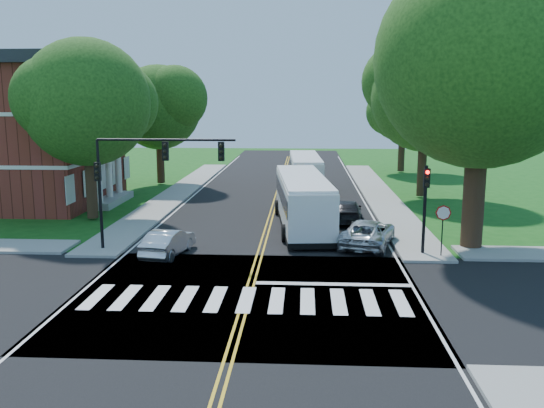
# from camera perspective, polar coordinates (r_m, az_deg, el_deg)

# --- Properties ---
(ground) EXTENTS (140.00, 140.00, 0.00)m
(ground) POSITION_cam_1_polar(r_m,az_deg,el_deg) (23.35, -2.44, -9.05)
(ground) COLOR #134E14
(ground) RESTS_ON ground
(road) EXTENTS (14.00, 96.00, 0.01)m
(road) POSITION_cam_1_polar(r_m,az_deg,el_deg) (40.71, 0.07, -0.61)
(road) COLOR black
(road) RESTS_ON ground
(cross_road) EXTENTS (60.00, 12.00, 0.01)m
(cross_road) POSITION_cam_1_polar(r_m,az_deg,el_deg) (23.34, -2.44, -9.03)
(cross_road) COLOR black
(cross_road) RESTS_ON ground
(center_line) EXTENTS (0.36, 70.00, 0.01)m
(center_line) POSITION_cam_1_polar(r_m,az_deg,el_deg) (44.64, 0.36, 0.38)
(center_line) COLOR gold
(center_line) RESTS_ON road
(edge_line_w) EXTENTS (0.12, 70.00, 0.01)m
(edge_line_w) POSITION_cam_1_polar(r_m,az_deg,el_deg) (45.49, -8.22, 0.46)
(edge_line_w) COLOR silver
(edge_line_w) RESTS_ON road
(edge_line_e) EXTENTS (0.12, 70.00, 0.01)m
(edge_line_e) POSITION_cam_1_polar(r_m,az_deg,el_deg) (44.82, 9.08, 0.28)
(edge_line_e) COLOR silver
(edge_line_e) RESTS_ON road
(crosswalk) EXTENTS (12.60, 3.00, 0.01)m
(crosswalk) POSITION_cam_1_polar(r_m,az_deg,el_deg) (22.87, -2.56, -9.42)
(crosswalk) COLOR silver
(crosswalk) RESTS_ON road
(stop_bar) EXTENTS (6.60, 0.40, 0.01)m
(stop_bar) POSITION_cam_1_polar(r_m,az_deg,el_deg) (24.78, 6.10, -7.90)
(stop_bar) COLOR silver
(stop_bar) RESTS_ON road
(sidewalk_nw) EXTENTS (2.60, 40.00, 0.15)m
(sidewalk_nw) POSITION_cam_1_polar(r_m,az_deg,el_deg) (48.69, -9.26, 1.15)
(sidewalk_nw) COLOR gray
(sidewalk_nw) RESTS_ON ground
(sidewalk_ne) EXTENTS (2.60, 40.00, 0.15)m
(sidewalk_ne) POSITION_cam_1_polar(r_m,az_deg,el_deg) (47.91, 10.51, 0.96)
(sidewalk_ne) COLOR gray
(sidewalk_ne) RESTS_ON ground
(tree_ne_big) EXTENTS (10.80, 10.80, 14.91)m
(tree_ne_big) POSITION_cam_1_polar(r_m,az_deg,el_deg) (31.22, 20.13, 13.18)
(tree_ne_big) COLOR black
(tree_ne_big) RESTS_ON ground
(tree_west_near) EXTENTS (8.00, 8.00, 11.40)m
(tree_west_near) POSITION_cam_1_polar(r_m,az_deg,el_deg) (38.45, -17.91, 9.53)
(tree_west_near) COLOR black
(tree_west_near) RESTS_ON ground
(tree_west_far) EXTENTS (7.60, 7.60, 10.67)m
(tree_west_far) POSITION_cam_1_polar(r_m,az_deg,el_deg) (53.57, -11.17, 9.36)
(tree_west_far) COLOR black
(tree_west_far) RESTS_ON ground
(tree_east_mid) EXTENTS (8.40, 8.40, 11.93)m
(tree_east_mid) POSITION_cam_1_polar(r_m,az_deg,el_deg) (46.83, 14.93, 10.15)
(tree_east_mid) COLOR black
(tree_east_mid) RESTS_ON ground
(tree_east_far) EXTENTS (7.20, 7.20, 10.34)m
(tree_east_far) POSITION_cam_1_polar(r_m,az_deg,el_deg) (62.76, 12.87, 9.29)
(tree_east_far) COLOR black
(tree_east_far) RESTS_ON ground
(signal_nw) EXTENTS (7.15, 0.46, 5.66)m
(signal_nw) POSITION_cam_1_polar(r_m,az_deg,el_deg) (29.66, -12.60, 3.58)
(signal_nw) COLOR black
(signal_nw) RESTS_ON ground
(signal_ne) EXTENTS (0.30, 0.46, 4.40)m
(signal_ne) POSITION_cam_1_polar(r_m,az_deg,el_deg) (29.36, 14.96, 0.62)
(signal_ne) COLOR black
(signal_ne) RESTS_ON ground
(stop_sign) EXTENTS (0.76, 0.08, 2.53)m
(stop_sign) POSITION_cam_1_polar(r_m,az_deg,el_deg) (29.26, 16.58, -1.35)
(stop_sign) COLOR black
(stop_sign) RESTS_ON ground
(bus_lead) EXTENTS (3.84, 12.38, 3.15)m
(bus_lead) POSITION_cam_1_polar(r_m,az_deg,el_deg) (35.11, 3.05, 0.37)
(bus_lead) COLOR white
(bus_lead) RESTS_ON road
(bus_follow) EXTENTS (3.17, 11.42, 2.92)m
(bus_follow) POSITION_cam_1_polar(r_m,az_deg,el_deg) (50.05, 3.30, 3.23)
(bus_follow) COLOR white
(bus_follow) RESTS_ON road
(hatchback) EXTENTS (2.06, 4.27, 1.35)m
(hatchback) POSITION_cam_1_polar(r_m,az_deg,el_deg) (29.32, -10.25, -3.76)
(hatchback) COLOR silver
(hatchback) RESTS_ON road
(suv) EXTENTS (3.71, 5.60, 1.43)m
(suv) POSITION_cam_1_polar(r_m,az_deg,el_deg) (31.10, 9.47, -2.84)
(suv) COLOR silver
(suv) RESTS_ON road
(dark_sedan) EXTENTS (2.12, 4.74, 1.35)m
(dark_sedan) POSITION_cam_1_polar(r_m,az_deg,el_deg) (37.08, 7.42, -0.71)
(dark_sedan) COLOR black
(dark_sedan) RESTS_ON road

